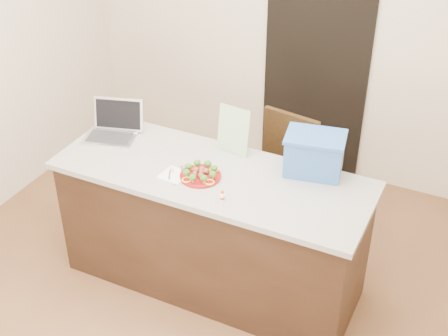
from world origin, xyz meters
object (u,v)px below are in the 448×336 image
at_px(napkin, 174,175).
at_px(island, 212,229).
at_px(plate, 200,176).
at_px(yogurt_bottle, 222,197).
at_px(laptop, 114,126).
at_px(blue_box, 314,154).
at_px(chair, 283,172).

bearing_deg(napkin, island, 34.20).
height_order(plate, yogurt_bottle, yogurt_bottle).
bearing_deg(plate, laptop, 165.04).
bearing_deg(napkin, laptop, 156.88).
xyz_separation_m(island, laptop, (-0.83, 0.13, 0.53)).
distance_m(plate, yogurt_bottle, 0.29).
bearing_deg(yogurt_bottle, laptop, 159.85).
bearing_deg(laptop, napkin, -39.63).
xyz_separation_m(island, plate, (-0.04, -0.08, 0.47)).
bearing_deg(napkin, plate, 19.83).
xyz_separation_m(yogurt_bottle, blue_box, (0.38, 0.53, 0.11)).
bearing_deg(yogurt_bottle, napkin, 164.84).
distance_m(island, laptop, 0.99).
xyz_separation_m(napkin, laptop, (-0.63, 0.27, 0.06)).
distance_m(plate, blue_box, 0.73).
bearing_deg(chair, plate, -100.07).
xyz_separation_m(napkin, blue_box, (0.78, 0.43, 0.13)).
distance_m(yogurt_bottle, blue_box, 0.66).
height_order(plate, blue_box, blue_box).
height_order(yogurt_bottle, blue_box, blue_box).
bearing_deg(laptop, island, -25.61).
xyz_separation_m(plate, napkin, (-0.16, -0.06, -0.01)).
bearing_deg(chair, yogurt_bottle, -83.37).
distance_m(island, yogurt_bottle, 0.57).
relative_size(yogurt_bottle, chair, 0.06).
bearing_deg(plate, chair, 71.11).
bearing_deg(blue_box, yogurt_bottle, -136.24).
distance_m(yogurt_bottle, laptop, 1.09).
relative_size(island, chair, 2.06).
bearing_deg(napkin, chair, 63.09).
relative_size(plate, blue_box, 0.64).
distance_m(plate, chair, 0.91).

